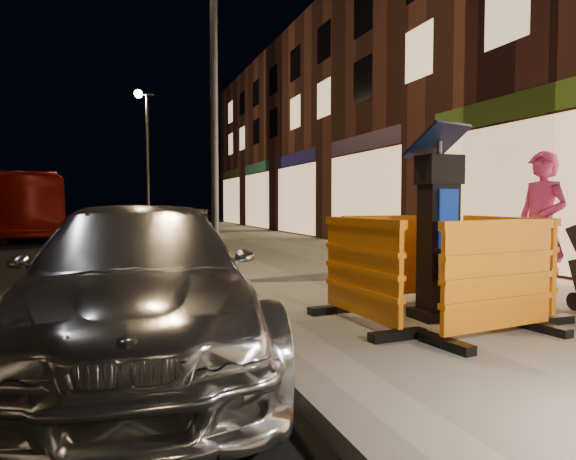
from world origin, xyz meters
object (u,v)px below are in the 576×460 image
object	(u,v)px
barrier_kerbside	(361,272)
bus_doubledecker	(26,238)
parking_kiosk	(438,228)
man	(541,227)
barrier_back	(393,259)
barrier_bldgside	(506,265)
barrier_front	(498,280)
car_silver	(141,357)
car_red	(108,277)

from	to	relation	value
barrier_kerbside	bus_doubledecker	bearing A→B (deg)	12.42
parking_kiosk	man	world-z (taller)	parking_kiosk
barrier_back	parking_kiosk	bearing A→B (deg)	-89.69
man	barrier_bldgside	bearing A→B (deg)	-71.65
bus_doubledecker	man	xyz separation A→B (m)	(8.62, -18.54, 1.14)
barrier_front	barrier_back	size ratio (longest dim) A/B	1.00
car_silver	bus_doubledecker	bearing A→B (deg)	105.51
bus_doubledecker	barrier_bldgside	bearing A→B (deg)	-77.14
barrier_bldgside	man	distance (m)	1.06
barrier_back	car_silver	distance (m)	3.39
barrier_kerbside	barrier_bldgside	size ratio (longest dim) A/B	1.00
car_silver	man	world-z (taller)	man
parking_kiosk	bus_doubledecker	distance (m)	20.12
car_silver	car_red	bearing A→B (deg)	97.82
bus_doubledecker	barrier_front	bearing A→B (deg)	-80.53
barrier_front	car_silver	world-z (taller)	barrier_front
car_red	man	bearing A→B (deg)	-51.75
car_red	barrier_kerbside	bearing A→B (deg)	-72.67
parking_kiosk	barrier_bldgside	world-z (taller)	parking_kiosk
barrier_back	barrier_kerbside	xyz separation A→B (m)	(-0.95, -0.95, 0.00)
barrier_bldgside	car_red	distance (m)	7.31
barrier_front	car_silver	xyz separation A→B (m)	(-3.20, 1.05, -0.72)
parking_kiosk	barrier_back	bearing A→B (deg)	87.31
barrier_front	barrier_bldgside	xyz separation A→B (m)	(0.95, 0.95, 0.00)
man	car_silver	bearing A→B (deg)	-91.00
barrier_kerbside	bus_doubledecker	world-z (taller)	bus_doubledecker
bus_doubledecker	man	distance (m)	20.47
barrier_bldgside	car_red	world-z (taller)	barrier_bldgside
barrier_front	car_red	xyz separation A→B (m)	(-3.50, 6.70, -0.72)
bus_doubledecker	man	world-z (taller)	man
barrier_bldgside	car_silver	world-z (taller)	barrier_bldgside
parking_kiosk	car_silver	xyz separation A→B (m)	(-3.20, 0.10, -1.17)
car_silver	barrier_kerbside	bearing A→B (deg)	2.26
car_silver	man	distance (m)	5.19
parking_kiosk	barrier_front	size ratio (longest dim) A/B	1.40
barrier_kerbside	parking_kiosk	bearing A→B (deg)	-94.69
car_silver	bus_doubledecker	world-z (taller)	bus_doubledecker
car_red	man	size ratio (longest dim) A/B	1.86
barrier_kerbside	man	world-z (taller)	man
parking_kiosk	car_silver	distance (m)	3.41
barrier_kerbside	car_silver	xyz separation A→B (m)	(-2.25, 0.10, -0.72)
car_silver	man	xyz separation A→B (m)	(5.05, 0.27, 1.14)
car_silver	bus_doubledecker	xyz separation A→B (m)	(-3.57, 18.81, 0.00)
car_silver	bus_doubledecker	size ratio (longest dim) A/B	0.51
parking_kiosk	car_silver	world-z (taller)	parking_kiosk
barrier_bldgside	car_silver	xyz separation A→B (m)	(-4.15, 0.10, -0.72)
barrier_front	man	size ratio (longest dim) A/B	0.74
car_silver	barrier_back	bearing A→B (deg)	19.66
barrier_bldgside	car_silver	bearing A→B (deg)	87.95
parking_kiosk	car_red	distance (m)	6.84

